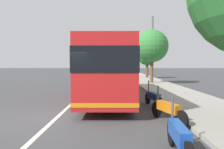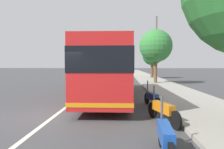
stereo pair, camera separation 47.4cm
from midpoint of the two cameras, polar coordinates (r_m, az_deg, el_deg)
The scene contains 14 objects.
ground_plane at distance 8.68m, azimuth -14.04°, elevation -11.07°, with size 220.00×220.00×0.00m, color #424244.
sidewalk_curb at distance 18.60m, azimuth 15.10°, elevation -3.48°, with size 110.00×3.60×0.14m, color #9E998E.
lane_divider_line at distance 18.35m, azimuth -4.94°, elevation -3.69°, with size 110.00×0.16×0.01m, color silver.
coach_bus at distance 13.02m, azimuth 0.10°, elevation 1.79°, with size 11.32×2.60×3.24m.
motorcycle_mid_row at distance 4.89m, azimuth 17.12°, elevation -16.19°, with size 2.25×0.32×1.29m.
motorcycle_angled at distance 7.74m, azimuth 15.40°, elevation -9.28°, with size 2.10×0.78×1.25m.
motorcycle_by_tree at distance 10.37m, azimuth 12.13°, elevation -6.24°, with size 2.11×0.52×1.23m.
car_side_street at distance 32.17m, azimuth 2.01°, elevation 0.37°, with size 4.29×1.91×1.50m.
car_behind_bus at distance 41.62m, azimuth -2.90°, elevation 0.90°, with size 4.43×2.15×1.47m.
car_oncoming at distance 54.65m, azimuth 2.50°, elevation 1.28°, with size 4.57×1.90×1.36m.
car_ahead_same_lane at distance 51.60m, azimuth -1.99°, elevation 1.27°, with size 4.34×2.07×1.53m.
roadside_tree_mid_block at distance 22.58m, azimuth 12.42°, elevation 7.56°, with size 3.44×3.44×5.72m.
roadside_tree_far_block at distance 31.43m, azimuth 11.32°, elevation 5.01°, with size 2.83×2.83×4.78m.
utility_pole at distance 22.85m, azimuth 12.45°, elevation 6.50°, with size 0.27×0.27×7.16m, color slate.
Camera 2 is at (-8.06, -2.70, 2.06)m, focal length 33.55 mm.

